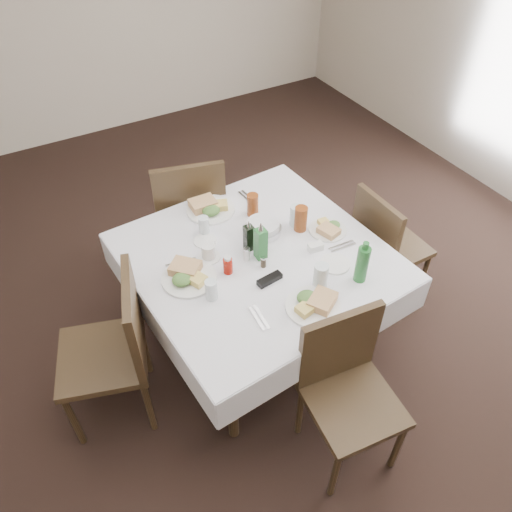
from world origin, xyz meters
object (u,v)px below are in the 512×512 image
(chair_west, at_px, (118,344))
(ketchup_bottle, at_px, (228,265))
(chair_north, at_px, (190,210))
(chair_south, at_px, (346,382))
(water_w, at_px, (211,290))
(coffee_mug, at_px, (209,252))
(water_e, at_px, (296,216))
(dining_table, at_px, (258,264))
(chair_east, at_px, (384,242))
(water_s, at_px, (321,276))
(oil_cruet_green, at_px, (261,242))
(water_n, at_px, (204,225))
(bread_basket, at_px, (263,228))
(green_bottle, at_px, (362,264))
(oil_cruet_dark, at_px, (249,237))

(chair_west, relative_size, ketchup_bottle, 8.65)
(chair_north, relative_size, chair_south, 1.08)
(water_w, height_order, ketchup_bottle, water_w)
(coffee_mug, bearing_deg, water_e, 0.54)
(dining_table, relative_size, chair_east, 1.67)
(water_s, distance_m, coffee_mug, 0.66)
(chair_south, height_order, water_s, chair_south)
(water_s, distance_m, water_e, 0.53)
(chair_west, relative_size, oil_cruet_green, 3.88)
(chair_south, xyz_separation_m, water_e, (0.30, 0.96, 0.30))
(water_s, bearing_deg, coffee_mug, 130.67)
(chair_east, height_order, water_n, chair_east)
(chair_north, bearing_deg, water_e, -58.47)
(chair_north, height_order, water_s, chair_north)
(bread_basket, height_order, coffee_mug, coffee_mug)
(water_w, bearing_deg, green_bottle, -19.98)
(chair_north, relative_size, oil_cruet_green, 3.94)
(chair_north, height_order, water_w, chair_north)
(dining_table, height_order, water_e, water_e)
(coffee_mug, bearing_deg, water_s, -49.33)
(chair_south, bearing_deg, water_w, 122.21)
(oil_cruet_green, bearing_deg, bread_basket, 55.92)
(water_e, relative_size, coffee_mug, 1.04)
(dining_table, distance_m, chair_east, 0.96)
(chair_east, bearing_deg, chair_south, -139.87)
(water_s, distance_m, ketchup_bottle, 0.51)
(chair_north, height_order, oil_cruet_green, oil_cruet_green)
(ketchup_bottle, bearing_deg, water_n, 85.31)
(oil_cruet_dark, relative_size, green_bottle, 0.80)
(chair_west, bearing_deg, oil_cruet_dark, 8.12)
(water_n, height_order, ketchup_bottle, water_n)
(water_e, height_order, oil_cruet_dark, oil_cruet_dark)
(dining_table, height_order, oil_cruet_dark, oil_cruet_dark)
(chair_east, relative_size, ketchup_bottle, 7.84)
(chair_east, xyz_separation_m, green_bottle, (-0.55, -0.37, 0.37))
(water_s, height_order, bread_basket, water_s)
(green_bottle, bearing_deg, oil_cruet_dark, 128.14)
(water_n, distance_m, ketchup_bottle, 0.37)
(chair_west, relative_size, water_s, 6.82)
(chair_south, height_order, oil_cruet_green, oil_cruet_green)
(water_n, xyz_separation_m, oil_cruet_dark, (0.16, -0.26, 0.03))
(coffee_mug, bearing_deg, dining_table, -25.23)
(dining_table, relative_size, bread_basket, 6.73)
(chair_north, distance_m, chair_south, 1.65)
(dining_table, xyz_separation_m, oil_cruet_dark, (-0.02, 0.07, 0.17))
(water_e, relative_size, water_w, 1.15)
(water_s, bearing_deg, green_bottle, -18.06)
(water_s, bearing_deg, oil_cruet_dark, 113.07)
(water_e, height_order, oil_cruet_green, oil_cruet_green)
(chair_south, bearing_deg, coffee_mug, 107.19)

